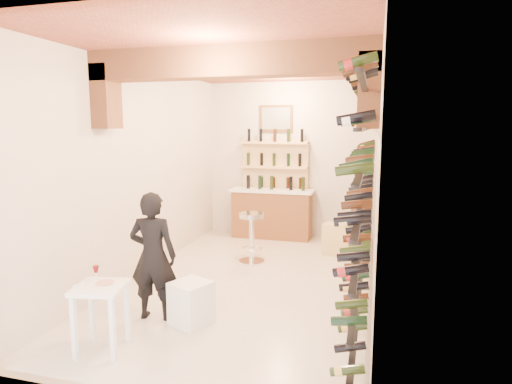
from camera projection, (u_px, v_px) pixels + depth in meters
ground at (251, 281)px, 6.44m from camera, size 6.00×6.00×0.00m
room_shell at (245, 129)px, 5.86m from camera, size 3.52×6.02×3.21m
wine_rack at (360, 181)px, 5.81m from camera, size 0.32×5.70×2.56m
back_counter at (272, 212)px, 8.97m from camera, size 1.70×0.62×1.29m
back_shelving at (275, 180)px, 9.11m from camera, size 1.40×0.31×2.73m
tasting_table at (101, 297)px, 4.37m from camera, size 0.56×0.56×0.85m
white_stool at (191, 303)px, 5.02m from camera, size 0.53×0.53×0.50m
person at (153, 256)px, 5.10m from camera, size 0.61×0.44×1.53m
chrome_barstool at (252, 234)px, 7.27m from camera, size 0.44×0.44×0.85m
crate_lower at (336, 246)px, 7.81m from camera, size 0.52×0.39×0.29m
crate_upper at (337, 231)px, 7.77m from camera, size 0.52×0.42×0.26m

